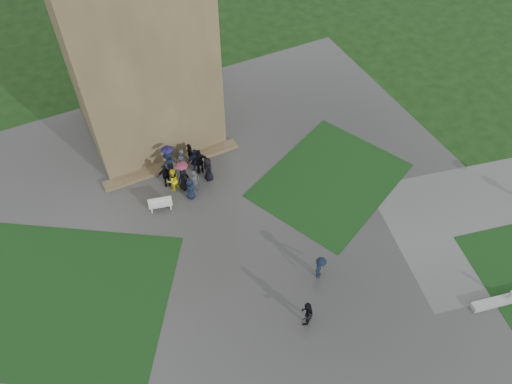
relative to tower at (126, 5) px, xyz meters
name	(u,v)px	position (x,y,z in m)	size (l,w,h in m)	color
ground	(242,297)	(0.00, -15.00, -9.00)	(120.00, 120.00, 0.00)	black
plaza	(227,267)	(0.00, -13.00, -8.99)	(34.00, 34.00, 0.02)	#353533
lawn_inset_left	(63,299)	(-8.50, -11.00, -8.97)	(11.00, 9.00, 0.01)	black
lawn_inset_right	(330,180)	(8.50, -10.00, -8.97)	(9.00, 7.00, 0.01)	black
tower	(126,5)	(0.00, 0.00, 0.00)	(8.00, 8.00, 18.00)	brown
tower_plinth	(172,164)	(0.00, -4.40, -8.87)	(9.00, 0.80, 0.22)	brown
bench	(160,204)	(-1.84, -7.46, -8.56)	(1.47, 0.75, 0.82)	silver
visitor_cluster	(186,167)	(0.51, -5.82, -8.04)	(3.44, 3.81, 2.27)	black
pedestrian_mid	(320,268)	(4.26, -15.68, -8.20)	(1.01, 0.52, 1.57)	black
pedestrian_near	(306,314)	(2.25, -17.69, -8.14)	(0.82, 0.47, 1.68)	black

